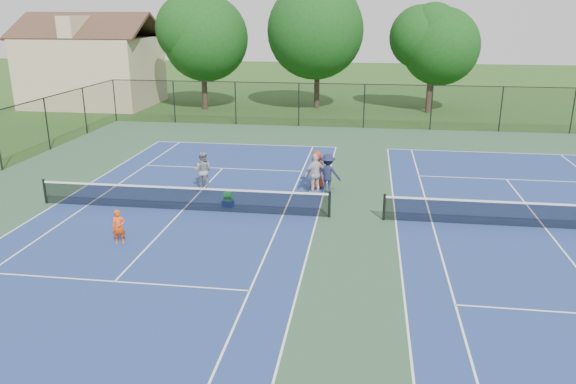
# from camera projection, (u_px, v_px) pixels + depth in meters

# --- Properties ---
(ground) EXTENTS (140.00, 140.00, 0.00)m
(ground) POSITION_uv_depth(u_px,v_px,m) (356.00, 219.00, 21.83)
(ground) COLOR #234716
(ground) RESTS_ON ground
(court_pad) EXTENTS (36.00, 36.00, 0.01)m
(court_pad) POSITION_uv_depth(u_px,v_px,m) (356.00, 219.00, 21.83)
(court_pad) COLOR #2D5138
(court_pad) RESTS_ON ground
(tennis_court_left) EXTENTS (12.00, 23.83, 1.07)m
(tennis_court_left) POSITION_uv_depth(u_px,v_px,m) (183.00, 208.00, 22.74)
(tennis_court_left) COLOR navy
(tennis_court_left) RESTS_ON ground
(tennis_court_right) EXTENTS (12.00, 23.83, 1.07)m
(tennis_court_right) POSITION_uv_depth(u_px,v_px,m) (545.00, 226.00, 20.85)
(tennis_court_right) COLOR navy
(tennis_court_right) RESTS_ON ground
(perimeter_fence) EXTENTS (36.08, 36.08, 3.02)m
(perimeter_fence) POSITION_uv_depth(u_px,v_px,m) (358.00, 179.00, 21.33)
(perimeter_fence) COLOR black
(perimeter_fence) RESTS_ON ground
(tree_back_a) EXTENTS (6.80, 6.80, 9.15)m
(tree_back_a) POSITION_uv_depth(u_px,v_px,m) (202.00, 33.00, 44.33)
(tree_back_a) COLOR #2D2116
(tree_back_a) RESTS_ON ground
(tree_back_b) EXTENTS (7.60, 7.60, 10.03)m
(tree_back_b) POSITION_uv_depth(u_px,v_px,m) (318.00, 26.00, 44.83)
(tree_back_b) COLOR #2D2116
(tree_back_b) RESTS_ON ground
(tree_back_c) EXTENTS (6.00, 6.00, 8.40)m
(tree_back_c) POSITION_uv_depth(u_px,v_px,m) (433.00, 42.00, 43.02)
(tree_back_c) COLOR #2D2116
(tree_back_c) RESTS_ON ground
(clapboard_house) EXTENTS (10.80, 8.10, 7.65)m
(clapboard_house) POSITION_uv_depth(u_px,v_px,m) (93.00, 68.00, 47.53)
(clapboard_house) COLOR tan
(clapboard_house) RESTS_ON ground
(child_player) EXTENTS (0.52, 0.45, 1.22)m
(child_player) POSITION_uv_depth(u_px,v_px,m) (119.00, 227.00, 19.35)
(child_player) COLOR #F34910
(child_player) RESTS_ON ground
(instructor) EXTENTS (0.88, 0.70, 1.76)m
(instructor) POSITION_uv_depth(u_px,v_px,m) (203.00, 171.00, 25.17)
(instructor) COLOR gray
(instructor) RESTS_ON ground
(bystander_a) EXTENTS (1.14, 1.00, 1.84)m
(bystander_a) POSITION_uv_depth(u_px,v_px,m) (315.00, 174.00, 24.49)
(bystander_a) COLOR silver
(bystander_a) RESTS_ON ground
(bystander_b) EXTENTS (1.22, 0.79, 1.77)m
(bystander_b) POSITION_uv_depth(u_px,v_px,m) (328.00, 174.00, 24.69)
(bystander_b) COLOR #191E38
(bystander_b) RESTS_ON ground
(bystander_c) EXTENTS (1.02, 0.94, 1.76)m
(bystander_c) POSITION_uv_depth(u_px,v_px,m) (317.00, 170.00, 25.34)
(bystander_c) COLOR #9B2F1C
(bystander_c) RESTS_ON ground
(ball_crate) EXTENTS (0.46, 0.35, 0.29)m
(ball_crate) POSITION_uv_depth(u_px,v_px,m) (228.00, 204.00, 23.08)
(ball_crate) COLOR navy
(ball_crate) RESTS_ON ground
(ball_hopper) EXTENTS (0.36, 0.29, 0.39)m
(ball_hopper) POSITION_uv_depth(u_px,v_px,m) (228.00, 196.00, 22.98)
(ball_hopper) COLOR green
(ball_hopper) RESTS_ON ball_crate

